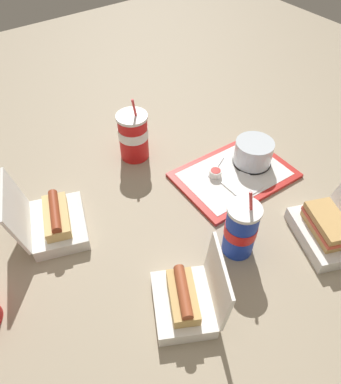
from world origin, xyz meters
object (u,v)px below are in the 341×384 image
object	(u,v)px
cake_container	(253,153)
ketchup_cup	(215,173)
food_tray	(234,175)
plastic_fork	(216,166)
clamshell_hotdog_back	(53,221)
clamshell_hotdog_front	(187,299)
soda_cup_left	(133,135)
soda_cup_corner	(241,229)
clamshell_sandwich_left	(329,229)

from	to	relation	value
cake_container	ketchup_cup	world-z (taller)	cake_container
food_tray	ketchup_cup	distance (m)	0.07
plastic_fork	clamshell_hotdog_back	world-z (taller)	clamshell_hotdog_back
food_tray	clamshell_hotdog_front	size ratio (longest dim) A/B	1.66
soda_cup_left	ketchup_cup	bearing A→B (deg)	-59.41
plastic_fork	ketchup_cup	bearing A→B (deg)	-162.86
clamshell_hotdog_front	soda_cup_corner	bearing A→B (deg)	14.92
ketchup_cup	soda_cup_left	xyz separation A→B (m)	(-0.15, 0.25, 0.06)
clamshell_sandwich_left	clamshell_hotdog_front	distance (m)	0.45
soda_cup_corner	clamshell_hotdog_back	bearing A→B (deg)	137.28
plastic_fork	clamshell_hotdog_front	bearing A→B (deg)	-166.11
food_tray	clamshell_sandwich_left	size ratio (longest dim) A/B	1.47
ketchup_cup	plastic_fork	distance (m)	0.05
clamshell_hotdog_back	clamshell_sandwich_left	distance (m)	0.76
clamshell_hotdog_front	soda_cup_left	size ratio (longest dim) A/B	1.00
plastic_fork	clamshell_hotdog_back	distance (m)	0.55
food_tray	soda_cup_corner	size ratio (longest dim) A/B	1.65
clamshell_hotdog_back	clamshell_sandwich_left	xyz separation A→B (m)	(0.60, -0.47, 0.00)
food_tray	soda_cup_corner	xyz separation A→B (m)	(-0.19, -0.22, 0.08)
food_tray	clamshell_hotdog_front	xyz separation A→B (m)	(-0.41, -0.28, 0.03)
soda_cup_left	clamshell_hotdog_front	bearing A→B (deg)	-109.67
food_tray	clamshell_hotdog_back	world-z (taller)	clamshell_hotdog_back
cake_container	soda_cup_corner	distance (m)	0.36
ketchup_cup	clamshell_hotdog_front	distance (m)	0.46
food_tray	cake_container	size ratio (longest dim) A/B	2.94
food_tray	ketchup_cup	bearing A→B (deg)	153.49
clamshell_sandwich_left	soda_cup_left	size ratio (longest dim) A/B	1.13
food_tray	clamshell_sandwich_left	bearing A→B (deg)	-84.12
soda_cup_corner	soda_cup_left	world-z (taller)	same
clamshell_sandwich_left	ketchup_cup	bearing A→B (deg)	104.31
ketchup_cup	soda_cup_corner	size ratio (longest dim) A/B	0.18
soda_cup_corner	ketchup_cup	bearing A→B (deg)	62.21
cake_container	soda_cup_corner	world-z (taller)	soda_cup_corner
soda_cup_corner	cake_container	bearing A→B (deg)	39.68
cake_container	clamshell_hotdog_front	bearing A→B (deg)	-149.94
food_tray	ketchup_cup	size ratio (longest dim) A/B	9.38
plastic_fork	clamshell_hotdog_back	size ratio (longest dim) A/B	0.45
plastic_fork	clamshell_hotdog_front	size ratio (longest dim) A/B	0.49
clamshell_hotdog_back	soda_cup_left	xyz separation A→B (m)	(0.36, 0.15, 0.04)
cake_container	clamshell_sandwich_left	world-z (taller)	clamshell_sandwich_left
cake_container	plastic_fork	xyz separation A→B (m)	(-0.11, 0.05, -0.04)
clamshell_hotdog_back	clamshell_hotdog_front	distance (m)	0.44
ketchup_cup	clamshell_sandwich_left	world-z (taller)	clamshell_sandwich_left
clamshell_sandwich_left	soda_cup_corner	xyz separation A→B (m)	(-0.22, 0.12, 0.04)
clamshell_hotdog_front	soda_cup_corner	world-z (taller)	soda_cup_corner
soda_cup_left	food_tray	bearing A→B (deg)	-53.60
food_tray	soda_cup_corner	bearing A→B (deg)	-130.92
ketchup_cup	clamshell_hotdog_back	bearing A→B (deg)	168.56
clamshell_hotdog_back	soda_cup_corner	xyz separation A→B (m)	(0.38, -0.35, 0.04)
cake_container	clamshell_sandwich_left	bearing A→B (deg)	-98.21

